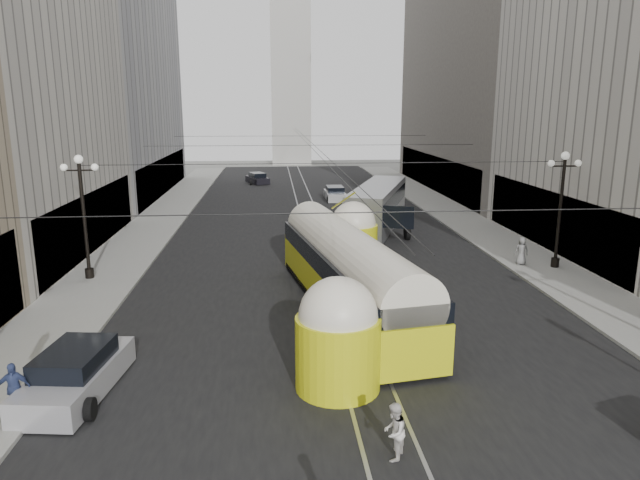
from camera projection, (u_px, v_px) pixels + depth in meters
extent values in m
cube|color=black|center=(312.00, 222.00, 44.84)|extent=(20.00, 85.00, 0.02)
cube|color=gray|center=(165.00, 215.00, 47.26)|extent=(4.00, 72.00, 0.15)
cube|color=gray|center=(447.00, 211.00, 49.18)|extent=(4.00, 72.00, 0.15)
cube|color=gray|center=(302.00, 222.00, 44.78)|extent=(0.12, 85.00, 0.04)
cube|color=gray|center=(321.00, 222.00, 44.90)|extent=(0.12, 85.00, 0.04)
cube|color=black|center=(93.00, 221.00, 35.01)|extent=(0.10, 18.00, 3.60)
cube|color=#999999|center=(94.00, 52.00, 55.07)|extent=(12.00, 28.00, 28.00)
cube|color=black|center=(164.00, 175.00, 58.30)|extent=(0.10, 25.20, 3.60)
cube|color=black|center=(549.00, 220.00, 35.32)|extent=(0.10, 18.00, 3.60)
cube|color=#514C47|center=(497.00, 34.00, 57.82)|extent=(12.00, 32.00, 32.00)
cube|color=black|center=(433.00, 173.00, 60.55)|extent=(0.10, 28.80, 3.60)
cube|color=#B2AFA8|center=(291.00, 85.00, 88.18)|extent=(6.00, 6.00, 24.00)
cylinder|color=black|center=(85.00, 221.00, 29.04)|extent=(0.18, 0.18, 6.00)
cylinder|color=black|center=(89.00, 273.00, 29.67)|extent=(0.44, 0.44, 0.50)
cylinder|color=black|center=(80.00, 170.00, 28.45)|extent=(1.60, 0.08, 0.08)
sphere|color=white|center=(79.00, 159.00, 28.32)|extent=(0.44, 0.44, 0.44)
sphere|color=white|center=(64.00, 167.00, 28.36)|extent=(0.36, 0.36, 0.36)
sphere|color=white|center=(95.00, 167.00, 28.48)|extent=(0.36, 0.36, 0.36)
cylinder|color=black|center=(560.00, 214.00, 31.06)|extent=(0.18, 0.18, 6.00)
cylinder|color=black|center=(555.00, 262.00, 31.69)|extent=(0.44, 0.44, 0.50)
cylinder|color=black|center=(564.00, 166.00, 30.47)|extent=(1.60, 0.08, 0.08)
sphere|color=white|center=(565.00, 156.00, 30.34)|extent=(0.44, 0.44, 0.44)
sphere|color=white|center=(551.00, 163.00, 30.38)|extent=(0.36, 0.36, 0.36)
sphere|color=white|center=(578.00, 163.00, 30.50)|extent=(0.36, 0.36, 0.36)
cylinder|color=black|center=(381.00, 212.00, 15.82)|extent=(25.00, 0.03, 0.03)
cylinder|color=black|center=(330.00, 163.00, 29.40)|extent=(25.00, 0.03, 0.03)
cylinder|color=black|center=(312.00, 145.00, 42.98)|extent=(25.00, 0.03, 0.03)
cylinder|color=black|center=(302.00, 136.00, 56.57)|extent=(25.00, 0.03, 0.03)
cylinder|color=black|center=(308.00, 144.00, 46.91)|extent=(0.03, 72.00, 0.03)
cylinder|color=black|center=(313.00, 144.00, 46.94)|extent=(0.03, 72.00, 0.03)
cube|color=#CCCF12|center=(347.00, 287.00, 25.17)|extent=(5.20, 14.91, 1.78)
cube|color=black|center=(347.00, 305.00, 25.36)|extent=(5.12, 14.48, 0.31)
cube|color=black|center=(348.00, 262.00, 24.91)|extent=(5.18, 14.70, 0.89)
cylinder|color=silver|center=(348.00, 255.00, 24.84)|extent=(4.85, 14.64, 2.41)
cylinder|color=#CCCF12|center=(338.00, 353.00, 18.14)|extent=(2.72, 2.72, 2.41)
sphere|color=silver|center=(338.00, 316.00, 17.85)|extent=(2.51, 2.51, 2.51)
cylinder|color=#CCCF12|center=(353.00, 246.00, 32.16)|extent=(2.72, 2.72, 2.41)
sphere|color=silver|center=(353.00, 224.00, 31.87)|extent=(2.51, 2.51, 2.51)
sphere|color=#FFF2BF|center=(335.00, 379.00, 17.10)|extent=(0.36, 0.36, 0.36)
cube|color=gray|center=(378.00, 206.00, 42.42)|extent=(6.65, 12.62, 3.12)
cube|color=black|center=(378.00, 199.00, 42.31)|extent=(6.52, 12.22, 1.14)
cube|color=black|center=(395.00, 217.00, 36.34)|extent=(2.28, 0.90, 1.46)
cylinder|color=black|center=(369.00, 233.00, 38.52)|extent=(0.30, 1.04, 1.04)
cylinder|color=black|center=(407.00, 232.00, 38.72)|extent=(0.30, 1.04, 1.04)
cylinder|color=black|center=(352.00, 211.00, 46.62)|extent=(0.30, 1.04, 1.04)
cylinder|color=black|center=(384.00, 210.00, 46.83)|extent=(0.30, 1.04, 1.04)
cube|color=#AFAEB4|center=(77.00, 379.00, 17.92)|extent=(2.58, 5.04, 0.86)
cube|color=black|center=(75.00, 361.00, 17.78)|extent=(2.07, 2.85, 0.81)
cylinder|color=black|center=(26.00, 412.00, 16.30)|extent=(0.22, 0.69, 0.69)
cylinder|color=black|center=(90.00, 409.00, 16.44)|extent=(0.22, 0.69, 0.69)
cylinder|color=black|center=(66.00, 362.00, 19.48)|extent=(0.22, 0.69, 0.69)
cylinder|color=black|center=(120.00, 360.00, 19.62)|extent=(0.22, 0.69, 0.69)
cube|color=silver|center=(335.00, 196.00, 55.05)|extent=(1.83, 4.32, 0.76)
cube|color=black|center=(335.00, 190.00, 54.92)|extent=(1.59, 2.38, 0.72)
cylinder|color=black|center=(328.00, 200.00, 53.60)|extent=(0.22, 0.61, 0.61)
cylinder|color=black|center=(345.00, 199.00, 53.73)|extent=(0.22, 0.61, 0.61)
cylinder|color=black|center=(325.00, 195.00, 56.43)|extent=(0.22, 0.61, 0.61)
cylinder|color=black|center=(341.00, 195.00, 56.56)|extent=(0.22, 0.61, 0.61)
cube|color=black|center=(257.00, 180.00, 67.08)|extent=(2.99, 4.34, 0.71)
cube|color=black|center=(257.00, 176.00, 66.97)|extent=(2.15, 2.58, 0.67)
cylinder|color=black|center=(251.00, 183.00, 65.73)|extent=(0.22, 0.57, 0.57)
cylinder|color=black|center=(264.00, 182.00, 65.85)|extent=(0.22, 0.57, 0.57)
cylinder|color=black|center=(252.00, 180.00, 68.38)|extent=(0.22, 0.57, 0.57)
cylinder|color=black|center=(264.00, 179.00, 68.50)|extent=(0.22, 0.57, 0.57)
imported|color=silver|center=(394.00, 432.00, 14.55)|extent=(0.85, 0.93, 1.54)
imported|color=slate|center=(522.00, 251.00, 32.03)|extent=(0.82, 0.55, 1.59)
imported|color=navy|center=(13.00, 388.00, 16.44)|extent=(0.97, 0.63, 1.57)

